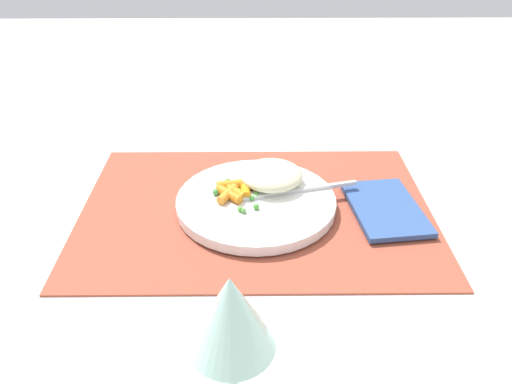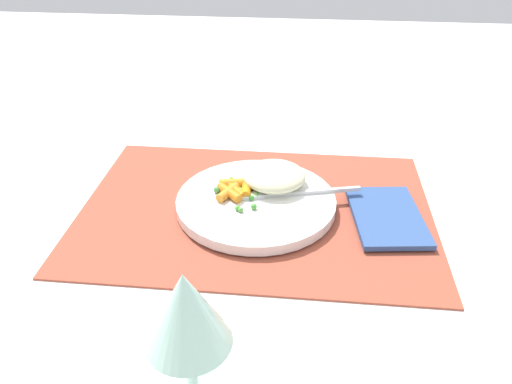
{
  "view_description": "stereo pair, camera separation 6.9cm",
  "coord_description": "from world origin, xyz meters",
  "px_view_note": "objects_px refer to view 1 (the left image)",
  "views": [
    {
      "loc": [
        0.01,
        0.62,
        0.42
      ],
      "look_at": [
        0.0,
        0.0,
        0.03
      ],
      "focal_mm": 35.5,
      "sensor_mm": 36.0,
      "label": 1
    },
    {
      "loc": [
        -0.06,
        0.62,
        0.42
      ],
      "look_at": [
        0.0,
        0.0,
        0.03
      ],
      "focal_mm": 35.5,
      "sensor_mm": 36.0,
      "label": 2
    }
  ],
  "objects_px": {
    "carrot_portion": "(233,191)",
    "fork": "(283,192)",
    "rice_mound": "(271,175)",
    "plate": "(256,202)",
    "napkin": "(385,208)",
    "wine_glass": "(231,319)"
  },
  "relations": [
    {
      "from": "carrot_portion",
      "to": "fork",
      "type": "height_order",
      "value": "carrot_portion"
    },
    {
      "from": "rice_mound",
      "to": "carrot_portion",
      "type": "height_order",
      "value": "rice_mound"
    },
    {
      "from": "plate",
      "to": "rice_mound",
      "type": "bearing_deg",
      "value": -120.85
    },
    {
      "from": "rice_mound",
      "to": "fork",
      "type": "distance_m",
      "value": 0.04
    },
    {
      "from": "fork",
      "to": "napkin",
      "type": "xyz_separation_m",
      "value": [
        -0.15,
        0.02,
        -0.01
      ]
    },
    {
      "from": "wine_glass",
      "to": "fork",
      "type": "bearing_deg",
      "value": -100.65
    },
    {
      "from": "wine_glass",
      "to": "napkin",
      "type": "xyz_separation_m",
      "value": [
        -0.21,
        -0.32,
        -0.11
      ]
    },
    {
      "from": "wine_glass",
      "to": "plate",
      "type": "bearing_deg",
      "value": -94.08
    },
    {
      "from": "fork",
      "to": "napkin",
      "type": "relative_size",
      "value": 1.27
    },
    {
      "from": "carrot_portion",
      "to": "wine_glass",
      "type": "height_order",
      "value": "wine_glass"
    },
    {
      "from": "carrot_portion",
      "to": "napkin",
      "type": "xyz_separation_m",
      "value": [
        -0.22,
        0.02,
        -0.02
      ]
    },
    {
      "from": "carrot_portion",
      "to": "fork",
      "type": "bearing_deg",
      "value": -179.62
    },
    {
      "from": "plate",
      "to": "carrot_portion",
      "type": "relative_size",
      "value": 3.79
    },
    {
      "from": "fork",
      "to": "napkin",
      "type": "bearing_deg",
      "value": 171.42
    },
    {
      "from": "rice_mound",
      "to": "carrot_portion",
      "type": "bearing_deg",
      "value": 27.83
    },
    {
      "from": "plate",
      "to": "napkin",
      "type": "height_order",
      "value": "plate"
    },
    {
      "from": "plate",
      "to": "fork",
      "type": "relative_size",
      "value": 1.25
    },
    {
      "from": "napkin",
      "to": "fork",
      "type": "bearing_deg",
      "value": -8.58
    },
    {
      "from": "plate",
      "to": "napkin",
      "type": "xyz_separation_m",
      "value": [
        -0.19,
        0.01,
        -0.0
      ]
    },
    {
      "from": "carrot_portion",
      "to": "fork",
      "type": "relative_size",
      "value": 0.33
    },
    {
      "from": "plate",
      "to": "carrot_portion",
      "type": "xyz_separation_m",
      "value": [
        0.03,
        -0.01,
        0.01
      ]
    },
    {
      "from": "plate",
      "to": "wine_glass",
      "type": "bearing_deg",
      "value": 85.92
    }
  ]
}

